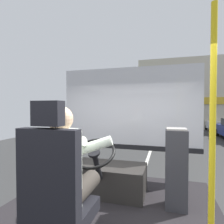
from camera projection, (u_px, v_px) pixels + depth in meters
name	position (u px, v px, depth m)	size (l,w,h in m)	color
ground	(153.00, 144.00, 10.30)	(18.00, 44.00, 0.06)	#343434
driver_seat	(57.00, 197.00, 1.43)	(0.48, 0.48, 1.28)	black
bus_driver	(65.00, 169.00, 1.55)	(0.74, 0.60, 0.82)	#332D28
steering_console	(106.00, 178.00, 2.65)	(1.10, 1.00, 0.83)	#282623
handrail_pole	(212.00, 140.00, 1.34)	(0.04, 0.04, 1.99)	yellow
fare_box	(176.00, 168.00, 2.25)	(0.26, 0.24, 0.98)	#333338
windshield_panel	(128.00, 117.00, 3.35)	(2.50, 0.08, 1.48)	silver
street_tree	(115.00, 88.00, 13.47)	(2.45, 2.45, 4.65)	#4C3828
shop_building	(204.00, 95.00, 18.35)	(12.34, 5.20, 6.49)	#BCB29E
parked_car_white	(214.00, 122.00, 17.00)	(2.01, 3.81, 1.30)	silver
parked_car_red	(204.00, 118.00, 22.02)	(2.03, 3.89, 1.42)	maroon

